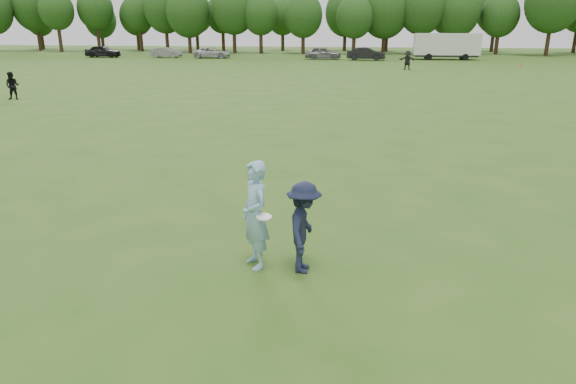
% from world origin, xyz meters
% --- Properties ---
extents(ground, '(200.00, 200.00, 0.00)m').
position_xyz_m(ground, '(0.00, 0.00, 0.00)').
color(ground, '#2D5518').
rests_on(ground, ground).
extents(thrower, '(0.78, 0.84, 1.94)m').
position_xyz_m(thrower, '(-1.02, 0.23, 0.97)').
color(thrower, '#88B8D3').
rests_on(thrower, ground).
extents(defender, '(0.63, 1.06, 1.62)m').
position_xyz_m(defender, '(-0.15, 0.17, 0.81)').
color(defender, '#171E34').
rests_on(defender, ground).
extents(player_far_a, '(0.88, 0.76, 1.59)m').
position_xyz_m(player_far_a, '(-19.54, 19.38, 0.79)').
color(player_far_a, black).
rests_on(player_far_a, ground).
extents(player_far_d, '(1.74, 0.76, 1.82)m').
position_xyz_m(player_far_d, '(4.49, 44.60, 0.91)').
color(player_far_d, black).
rests_on(player_far_d, ground).
extents(car_a, '(4.68, 1.96, 1.58)m').
position_xyz_m(car_a, '(-34.89, 59.20, 0.79)').
color(car_a, black).
rests_on(car_a, ground).
extents(car_b, '(4.14, 1.58, 1.34)m').
position_xyz_m(car_b, '(-26.14, 59.82, 0.67)').
color(car_b, slate).
rests_on(car_b, ground).
extents(car_c, '(5.07, 2.59, 1.37)m').
position_xyz_m(car_c, '(-19.77, 59.85, 0.68)').
color(car_c, '#B9B9BE').
rests_on(car_c, ground).
extents(car_e, '(4.68, 2.08, 1.57)m').
position_xyz_m(car_e, '(-5.07, 59.59, 0.78)').
color(car_e, slate).
rests_on(car_e, ground).
extents(car_f, '(4.83, 2.05, 1.55)m').
position_xyz_m(car_f, '(0.41, 58.57, 0.77)').
color(car_f, black).
rests_on(car_f, ground).
extents(field_cone, '(0.28, 0.28, 0.30)m').
position_xyz_m(field_cone, '(16.40, 49.45, 0.15)').
color(field_cone, '#EE3E0C').
rests_on(field_cone, ground).
extents(disc_in_play, '(0.29, 0.28, 0.07)m').
position_xyz_m(disc_in_play, '(-0.81, -0.02, 1.04)').
color(disc_in_play, white).
rests_on(disc_in_play, ground).
extents(cargo_trailer, '(9.00, 2.75, 3.20)m').
position_xyz_m(cargo_trailer, '(10.33, 61.20, 1.78)').
color(cargo_trailer, silver).
rests_on(cargo_trailer, ground).
extents(treeline, '(130.35, 18.39, 11.74)m').
position_xyz_m(treeline, '(2.81, 76.90, 6.26)').
color(treeline, '#332114').
rests_on(treeline, ground).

